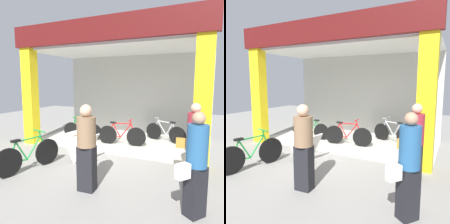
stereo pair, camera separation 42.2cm
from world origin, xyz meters
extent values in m
plane|color=gray|center=(0.00, 0.00, 0.00)|extent=(19.78, 19.78, 0.00)
cube|color=beige|center=(0.00, 1.46, 0.01)|extent=(5.89, 2.91, 0.02)
cube|color=#B7B7B2|center=(0.00, 2.91, 1.61)|extent=(5.89, 0.12, 3.22)
cube|color=yellow|center=(-2.74, 0.00, 1.61)|extent=(0.41, 0.36, 3.22)
cube|color=yellow|center=(2.74, 0.00, 1.61)|extent=(0.41, 0.36, 3.22)
cube|color=#591414|center=(0.00, -0.15, 3.54)|extent=(6.09, 0.20, 0.65)
cube|color=silver|center=(0.00, 1.46, 3.19)|extent=(5.89, 2.91, 0.06)
cylinder|color=black|center=(1.91, 1.86, 0.31)|extent=(0.59, 0.25, 0.62)
cylinder|color=black|center=(1.01, 2.19, 0.31)|extent=(0.59, 0.25, 0.62)
cylinder|color=silver|center=(1.70, 1.94, 0.29)|extent=(0.40, 0.17, 0.08)
cylinder|color=silver|center=(1.62, 1.97, 0.49)|extent=(0.26, 0.12, 0.46)
cylinder|color=silver|center=(1.34, 2.07, 0.49)|extent=(0.37, 0.16, 0.48)
cylinder|color=silver|center=(1.45, 2.03, 0.72)|extent=(0.57, 0.23, 0.05)
cylinder|color=silver|center=(1.81, 1.90, 0.51)|extent=(0.20, 0.10, 0.41)
cylinder|color=silver|center=(1.10, 2.15, 0.52)|extent=(0.19, 0.09, 0.43)
cylinder|color=silver|center=(1.19, 2.13, 0.79)|extent=(0.06, 0.05, 0.13)
cylinder|color=silver|center=(1.19, 2.12, 0.85)|extent=(0.17, 0.42, 0.03)
cube|color=black|center=(1.73, 1.93, 0.74)|extent=(0.21, 0.15, 0.05)
cylinder|color=black|center=(-0.93, 1.16, 0.30)|extent=(0.61, 0.09, 0.61)
cylinder|color=black|center=(-1.86, 1.07, 0.30)|extent=(0.61, 0.09, 0.61)
cylinder|color=#198C33|center=(-1.14, 1.14, 0.28)|extent=(0.41, 0.07, 0.08)
cylinder|color=#198C33|center=(-1.23, 1.13, 0.48)|extent=(0.27, 0.06, 0.45)
cylinder|color=#198C33|center=(-1.52, 1.11, 0.48)|extent=(0.37, 0.07, 0.47)
cylinder|color=#198C33|center=(-1.40, 1.12, 0.70)|extent=(0.58, 0.08, 0.05)
cylinder|color=#198C33|center=(-1.03, 1.15, 0.50)|extent=(0.20, 0.05, 0.41)
cylinder|color=#198C33|center=(-1.76, 1.08, 0.51)|extent=(0.18, 0.05, 0.42)
cylinder|color=#198C33|center=(-1.68, 1.09, 0.77)|extent=(0.05, 0.04, 0.13)
cylinder|color=#198C33|center=(-1.67, 1.09, 0.83)|extent=(0.07, 0.42, 0.03)
cube|color=black|center=(-1.11, 1.14, 0.72)|extent=(0.19, 0.11, 0.05)
cylinder|color=black|center=(-0.26, 0.93, 0.32)|extent=(0.64, 0.12, 0.64)
cylinder|color=black|center=(0.73, 1.05, 0.32)|extent=(0.64, 0.12, 0.64)
cylinder|color=red|center=(-0.02, 0.96, 0.30)|extent=(0.43, 0.09, 0.08)
cylinder|color=red|center=(0.06, 0.97, 0.50)|extent=(0.28, 0.07, 0.48)
cylinder|color=red|center=(0.37, 1.00, 0.51)|extent=(0.39, 0.08, 0.50)
cylinder|color=red|center=(0.24, 0.99, 0.74)|extent=(0.61, 0.11, 0.05)
cylinder|color=red|center=(-0.15, 0.94, 0.53)|extent=(0.21, 0.06, 0.43)
cylinder|color=red|center=(0.63, 1.04, 0.54)|extent=(0.19, 0.06, 0.44)
cylinder|color=red|center=(0.54, 1.02, 0.82)|extent=(0.06, 0.04, 0.13)
cylinder|color=red|center=(0.53, 1.02, 0.88)|extent=(0.09, 0.45, 0.03)
cube|color=black|center=(-0.06, 0.95, 0.76)|extent=(0.20, 0.12, 0.05)
cylinder|color=black|center=(-1.10, -2.39, 0.33)|extent=(0.20, 0.66, 0.66)
cylinder|color=black|center=(-0.86, -1.39, 0.33)|extent=(0.20, 0.66, 0.66)
cylinder|color=#198C33|center=(-1.04, -2.16, 0.31)|extent=(0.14, 0.44, 0.09)
cylinder|color=#198C33|center=(-1.02, -2.07, 0.52)|extent=(0.10, 0.29, 0.50)
cylinder|color=#198C33|center=(-0.95, -1.76, 0.53)|extent=(0.13, 0.40, 0.52)
cylinder|color=#198C33|center=(-0.98, -1.88, 0.77)|extent=(0.18, 0.63, 0.05)
cylinder|color=#198C33|center=(-1.07, -2.28, 0.55)|extent=(0.09, 0.22, 0.45)
cylinder|color=#198C33|center=(-0.88, -1.49, 0.56)|extent=(0.08, 0.20, 0.46)
cylinder|color=#198C33|center=(-0.91, -1.58, 0.85)|extent=(0.05, 0.06, 0.14)
cylinder|color=#198C33|center=(-0.91, -1.59, 0.91)|extent=(0.46, 0.14, 0.03)
cube|color=black|center=(-1.05, -2.19, 0.79)|extent=(0.14, 0.22, 0.05)
cube|color=silver|center=(-0.40, -0.79, 0.37)|extent=(0.51, 0.63, 0.76)
cube|color=silver|center=(0.00, -0.85, 0.37)|extent=(0.51, 0.63, 0.76)
cylinder|color=olive|center=(-0.20, -0.82, 0.74)|extent=(0.11, 0.58, 0.03)
cube|color=black|center=(0.80, -2.15, 0.45)|extent=(0.35, 0.26, 0.89)
cylinder|color=#8C6B4C|center=(0.80, -2.15, 1.18)|extent=(0.39, 0.39, 0.57)
sphere|color=#D8AD8C|center=(0.80, -2.15, 1.58)|extent=(0.23, 0.23, 0.23)
cube|color=black|center=(2.63, -0.60, 0.39)|extent=(0.31, 0.25, 0.78)
cylinder|color=maroon|center=(2.63, -0.60, 1.11)|extent=(0.34, 0.34, 0.67)
sphere|color=#D8AD8C|center=(2.63, -0.60, 1.56)|extent=(0.22, 0.22, 0.22)
cube|color=#BF8C33|center=(2.34, -0.61, 0.74)|extent=(0.20, 0.12, 0.21)
cube|color=black|center=(2.78, -2.16, 0.41)|extent=(0.37, 0.37, 0.82)
cylinder|color=#26598C|center=(2.78, -2.16, 1.15)|extent=(0.45, 0.45, 0.66)
sphere|color=tan|center=(2.78, -2.16, 1.58)|extent=(0.20, 0.20, 0.20)
cube|color=white|center=(2.61, -2.39, 0.80)|extent=(0.23, 0.25, 0.23)
camera|label=1|loc=(2.97, -5.67, 2.12)|focal=35.37mm
camera|label=2|loc=(3.35, -5.48, 2.12)|focal=35.37mm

